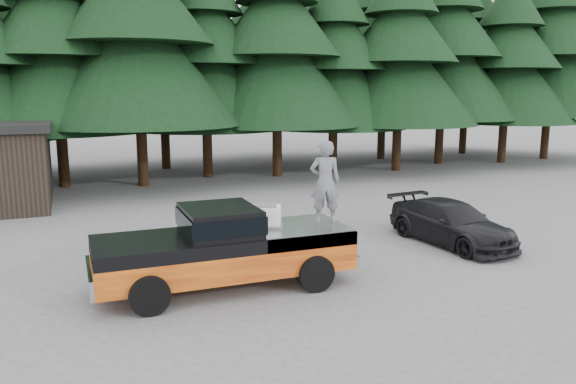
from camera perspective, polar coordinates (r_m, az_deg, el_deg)
name	(u,v)px	position (r m, az deg, el deg)	size (l,w,h in m)	color
ground	(263,275)	(14.04, -2.59, -8.44)	(120.00, 120.00, 0.00)	#4D4C4F
pickup_truck	(225,260)	(13.08, -6.45, -6.87)	(6.00, 2.04, 1.33)	orange
truck_cab	(220,220)	(12.80, -6.97, -2.80)	(1.66, 1.90, 0.59)	black
air_compressor	(266,217)	(13.26, -2.27, -2.54)	(0.68, 0.56, 0.47)	silver
man_on_bed	(325,182)	(13.49, 3.79, 1.01)	(0.73, 0.48, 2.02)	#5A5B62
parked_car	(451,223)	(17.35, 16.26, -3.02)	(1.76, 4.34, 1.26)	black
treeline	(158,25)	(30.31, -13.04, 16.21)	(60.15, 16.05, 17.50)	black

